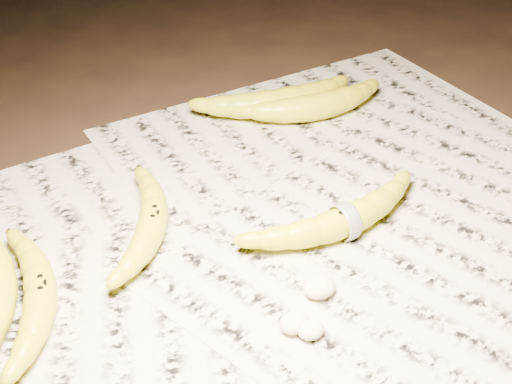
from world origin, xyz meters
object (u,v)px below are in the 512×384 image
banana_center (152,220)px  banana_taped (345,219)px  banana_left_a (40,291)px  banana_upper_b (318,104)px  banana_upper_a (278,100)px

banana_center → banana_taped: (0.19, -0.11, 0.00)m
banana_left_a → banana_upper_b: banana_upper_b is taller
banana_left_a → banana_upper_b: (0.46, 0.18, 0.00)m
banana_center → banana_upper_b: bearing=-36.9°
banana_left_a → banana_upper_a: (0.41, 0.22, 0.00)m
banana_left_a → banana_upper_b: 0.49m
banana_upper_b → banana_taped: bearing=-109.2°
banana_center → banana_taped: size_ratio=0.85×
banana_taped → banana_upper_b: bearing=60.8°
banana_center → banana_upper_a: banana_upper_a is taller
banana_center → banana_taped: 0.22m
banana_taped → banana_upper_a: size_ratio=1.03×
banana_upper_a → banana_upper_b: size_ratio=1.09×
banana_left_a → banana_upper_a: size_ratio=0.89×
banana_taped → banana_upper_a: banana_upper_a is taller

